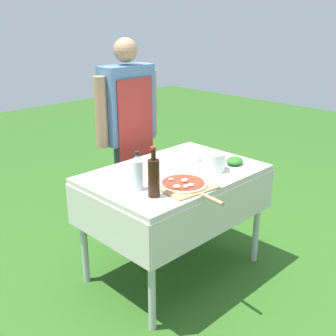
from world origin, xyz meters
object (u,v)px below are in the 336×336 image
Objects in this scene: pizza_on_peel at (184,185)px; water_bottle at (138,172)px; oil_bottle at (154,177)px; mixing_tub at (214,162)px; plate_stack at (183,157)px; person_cook at (128,123)px; prep_table at (174,185)px; herb_container at (234,161)px.

pizza_on_peel is 2.18× the size of water_bottle.
oil_bottle is 0.58m from mixing_tub.
plate_stack is (0.60, 0.33, -0.10)m from oil_bottle.
person_cook is 0.94m from water_bottle.
prep_table is 5.53× the size of herb_container.
oil_bottle is (-0.37, -0.20, 0.21)m from prep_table.
plate_stack is at bearing 30.18° from prep_table.
mixing_tub is (-0.19, 0.03, 0.04)m from herb_container.
prep_table is 3.95× the size of oil_bottle.
herb_container is 0.84× the size of plate_stack.
water_bottle is 0.59m from mixing_tub.
oil_bottle is at bearing -151.58° from prep_table.
mixing_tub is at bearing 91.10° from person_cook.
water_bottle is at bearing 88.91° from oil_bottle.
herb_container is 1.49× the size of mixing_tub.
herb_container is (0.76, -0.15, -0.09)m from water_bottle.
pizza_on_peel is 1.74× the size of oil_bottle.
pizza_on_peel reaches higher than prep_table.
plate_stack is (0.60, 0.19, -0.09)m from water_bottle.
prep_table is 0.31m from mixing_tub.
water_bottle is 0.63m from plate_stack.
mixing_tub reaches higher than herb_container.
water_bottle is 0.78m from herb_container.
mixing_tub is at bearing 2.65° from oil_bottle.
mixing_tub is 0.31m from plate_stack.
person_cook is 5.34× the size of oil_bottle.
oil_bottle is 0.70m from plate_stack.
prep_table is 8.27× the size of mixing_tub.
pizza_on_peel is 0.30m from water_bottle.
plate_stack is at bearing 29.09° from oil_bottle.
person_cook is 0.59m from plate_stack.
prep_table is 2.28× the size of pizza_on_peel.
pizza_on_peel is 0.52m from plate_stack.
person_cook is 6.71× the size of water_bottle.
oil_bottle is 2.09× the size of mixing_tub.
plate_stack is (0.38, 0.36, 0.00)m from pizza_on_peel.
pizza_on_peel is (-0.33, -0.93, -0.16)m from person_cook.
oil_bottle is 1.17× the size of plate_stack.
water_bottle reaches higher than pizza_on_peel.
water_bottle reaches higher than plate_stack.
water_bottle is (-0.37, -0.06, 0.21)m from prep_table.
person_cook is 11.16× the size of mixing_tub.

